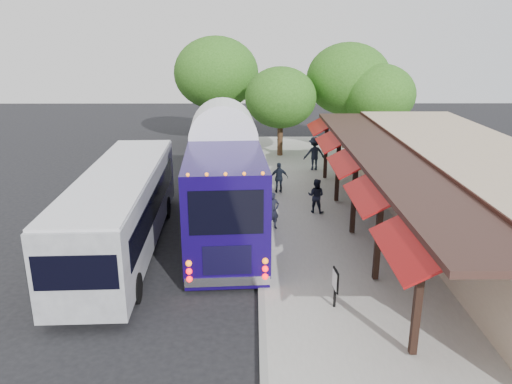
% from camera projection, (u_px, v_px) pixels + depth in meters
% --- Properties ---
extents(ground, '(90.00, 90.00, 0.00)m').
position_uv_depth(ground, '(260.00, 285.00, 16.35)').
color(ground, black).
rests_on(ground, ground).
extents(sidewalk, '(10.00, 40.00, 0.15)m').
position_uv_depth(sidewalk, '(382.00, 235.00, 20.17)').
color(sidewalk, '#9E9B93').
rests_on(sidewalk, ground).
extents(curb, '(0.20, 40.00, 0.16)m').
position_uv_depth(curb, '(260.00, 236.00, 20.14)').
color(curb, gray).
rests_on(curb, ground).
extents(station_shelter, '(8.15, 20.00, 3.60)m').
position_uv_depth(station_shelter, '(471.00, 194.00, 19.65)').
color(station_shelter, tan).
rests_on(station_shelter, ground).
extents(coach_bus, '(3.62, 13.14, 4.16)m').
position_uv_depth(coach_bus, '(224.00, 172.00, 21.21)').
color(coach_bus, '#14064D').
rests_on(coach_bus, ground).
extents(city_bus, '(2.96, 11.56, 3.08)m').
position_uv_depth(city_bus, '(122.00, 207.00, 18.53)').
color(city_bus, gray).
rests_on(city_bus, ground).
extents(ped_a, '(0.68, 0.59, 1.57)m').
position_uv_depth(ped_a, '(273.00, 211.00, 20.43)').
color(ped_a, black).
rests_on(ped_a, sidewalk).
extents(ped_b, '(0.92, 0.83, 1.57)m').
position_uv_depth(ped_b, '(316.00, 196.00, 22.34)').
color(ped_b, black).
rests_on(ped_b, sidewalk).
extents(ped_c, '(0.94, 0.47, 1.55)m').
position_uv_depth(ped_c, '(279.00, 178.00, 25.18)').
color(ped_c, black).
rests_on(ped_c, sidewalk).
extents(ped_d, '(1.38, 0.94, 1.97)m').
position_uv_depth(ped_d, '(314.00, 153.00, 29.37)').
color(ped_d, black).
rests_on(ped_d, sidewalk).
extents(sign_board, '(0.11, 0.55, 1.20)m').
position_uv_depth(sign_board, '(335.00, 282.00, 14.51)').
color(sign_board, black).
rests_on(sign_board, sidewalk).
extents(tree_left, '(4.62, 4.62, 5.92)m').
position_uv_depth(tree_left, '(281.00, 98.00, 32.10)').
color(tree_left, '#382314').
rests_on(tree_left, ground).
extents(tree_mid, '(5.76, 5.76, 7.38)m').
position_uv_depth(tree_mid, '(348.00, 79.00, 33.99)').
color(tree_mid, '#382314').
rests_on(tree_mid, ground).
extents(tree_right, '(4.75, 4.75, 6.08)m').
position_uv_depth(tree_right, '(379.00, 95.00, 32.63)').
color(tree_right, '#382314').
rests_on(tree_right, ground).
extents(tree_far, '(6.07, 6.07, 7.78)m').
position_uv_depth(tree_far, '(216.00, 73.00, 35.77)').
color(tree_far, '#382314').
rests_on(tree_far, ground).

